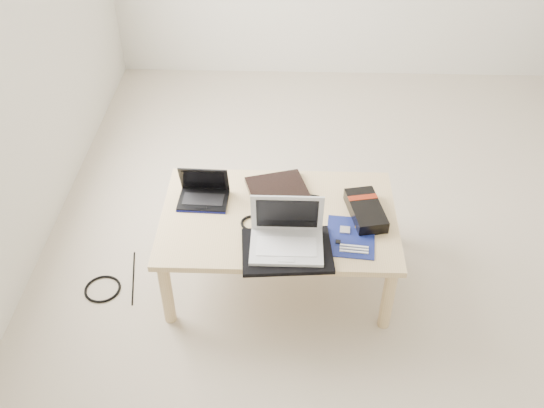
{
  "coord_description": "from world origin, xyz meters",
  "views": [
    {
      "loc": [
        -0.71,
        -2.29,
        2.26
      ],
      "look_at": [
        -0.77,
        -0.17,
        0.47
      ],
      "focal_mm": 40.0,
      "sensor_mm": 36.0,
      "label": 1
    }
  ],
  "objects_px": {
    "coffee_table": "(279,223)",
    "white_laptop": "(287,236)",
    "netbook": "(204,193)",
    "gpu_box": "(366,210)"
  },
  "relations": [
    {
      "from": "coffee_table",
      "to": "white_laptop",
      "type": "bearing_deg",
      "value": -79.26
    },
    {
      "from": "gpu_box",
      "to": "white_laptop",
      "type": "bearing_deg",
      "value": -148.48
    },
    {
      "from": "netbook",
      "to": "white_laptop",
      "type": "height_order",
      "value": "white_laptop"
    },
    {
      "from": "netbook",
      "to": "white_laptop",
      "type": "relative_size",
      "value": 0.76
    },
    {
      "from": "coffee_table",
      "to": "netbook",
      "type": "distance_m",
      "value": 0.39
    },
    {
      "from": "netbook",
      "to": "gpu_box",
      "type": "distance_m",
      "value": 0.77
    },
    {
      "from": "coffee_table",
      "to": "gpu_box",
      "type": "xyz_separation_m",
      "value": [
        0.4,
        0.02,
        0.08
      ]
    },
    {
      "from": "white_laptop",
      "to": "gpu_box",
      "type": "distance_m",
      "value": 0.43
    },
    {
      "from": "coffee_table",
      "to": "netbook",
      "type": "height_order",
      "value": "netbook"
    },
    {
      "from": "coffee_table",
      "to": "white_laptop",
      "type": "distance_m",
      "value": 0.24
    }
  ]
}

